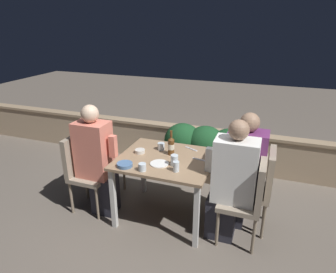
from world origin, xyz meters
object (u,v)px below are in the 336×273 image
(chair_left_near, at_px, (83,166))
(person_coral_top, at_px, (97,160))
(chair_right_far, at_px, (260,183))
(chair_left_far, at_px, (97,155))
(chair_right_near, at_px, (250,195))
(beer_bottle, at_px, (171,145))
(person_purple_stripe, at_px, (242,171))
(person_white_polo, at_px, (231,182))

(chair_left_near, relative_size, person_coral_top, 0.71)
(person_coral_top, relative_size, chair_right_far, 1.42)
(chair_left_far, xyz_separation_m, chair_right_far, (1.94, -0.03, 0.00))
(chair_left_near, height_order, chair_left_far, same)
(chair_left_far, bearing_deg, chair_right_near, -8.76)
(chair_right_near, bearing_deg, chair_left_far, 171.24)
(person_coral_top, xyz_separation_m, chair_right_far, (1.73, 0.29, -0.10))
(beer_bottle, bearing_deg, person_purple_stripe, 2.46)
(chair_left_far, xyz_separation_m, person_purple_stripe, (1.75, -0.03, 0.10))
(chair_right_far, bearing_deg, person_coral_top, -170.43)
(person_white_polo, height_order, chair_right_far, person_white_polo)
(chair_left_far, bearing_deg, person_purple_stripe, -0.96)
(person_white_polo, xyz_separation_m, chair_right_far, (0.27, 0.26, -0.10))
(person_white_polo, bearing_deg, person_coral_top, -178.71)
(chair_left_near, relative_size, person_purple_stripe, 0.71)
(chair_left_near, bearing_deg, chair_right_far, 8.62)
(beer_bottle, bearing_deg, person_coral_top, -161.58)
(chair_left_near, distance_m, person_purple_stripe, 1.76)
(person_coral_top, height_order, beer_bottle, person_coral_top)
(chair_left_far, xyz_separation_m, person_white_polo, (1.68, -0.29, 0.10))
(chair_right_near, xyz_separation_m, beer_bottle, (-0.88, 0.23, 0.29))
(chair_left_near, xyz_separation_m, person_white_polo, (1.66, 0.03, 0.10))
(person_coral_top, relative_size, chair_right_near, 1.42)
(person_coral_top, xyz_separation_m, chair_left_far, (-0.21, 0.32, -0.10))
(chair_left_near, relative_size, chair_left_far, 1.00)
(person_purple_stripe, bearing_deg, chair_right_near, -64.84)
(person_white_polo, bearing_deg, chair_left_far, 170.25)
(person_purple_stripe, bearing_deg, chair_left_near, -170.43)
(person_coral_top, bearing_deg, chair_left_near, 180.00)
(person_coral_top, height_order, chair_right_far, person_coral_top)
(chair_right_far, bearing_deg, person_white_polo, -135.84)
(chair_right_far, distance_m, beer_bottle, 1.00)
(chair_right_near, relative_size, beer_bottle, 3.26)
(chair_left_near, height_order, person_white_polo, person_white_polo)
(chair_right_near, bearing_deg, person_purple_stripe, 115.16)
(person_white_polo, xyz_separation_m, person_purple_stripe, (0.07, 0.26, 0.00))
(chair_left_far, height_order, beer_bottle, beer_bottle)
(chair_right_far, bearing_deg, chair_left_far, 179.14)
(person_coral_top, height_order, person_white_polo, person_coral_top)
(chair_left_near, distance_m, person_coral_top, 0.22)
(person_coral_top, height_order, person_purple_stripe, person_coral_top)
(chair_left_near, distance_m, chair_left_far, 0.32)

